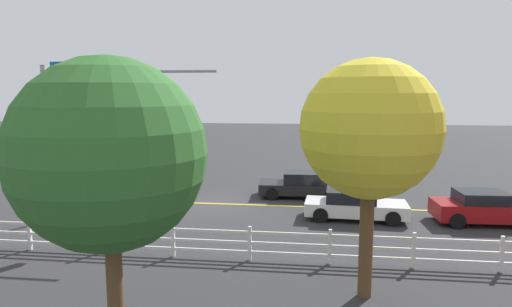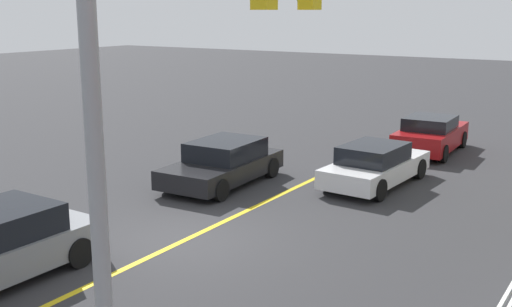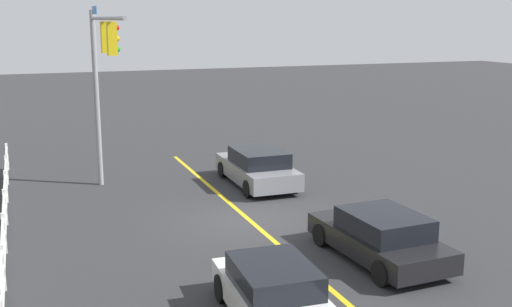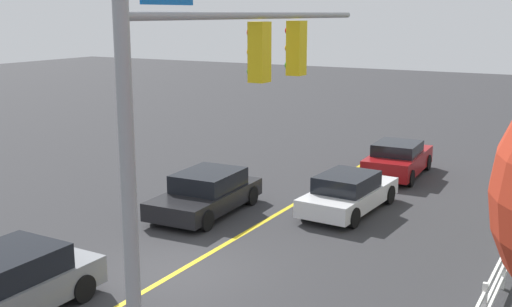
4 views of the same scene
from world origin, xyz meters
The scene contains 6 objects.
ground_plane centered at (0.00, 0.00, 0.00)m, with size 120.00×120.00×0.00m, color #2D2D30.
lane_center_stripe centered at (-4.00, 0.00, 0.00)m, with size 28.00×0.16×0.01m, color gold.
signal_assembly centered at (3.98, 3.87, 4.77)m, with size 7.42×0.38×6.75m.
car_0 centered at (-6.85, 1.89, 0.63)m, with size 4.45×2.04×1.30m.
car_1 centered at (-12.25, 1.89, 0.68)m, with size 4.29×2.05×1.38m.
car_2 centered at (-4.48, -2.09, 0.66)m, with size 4.48×2.20×1.35m.
Camera 2 is at (10.66, 8.86, 5.23)m, focal length 44.03 mm.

